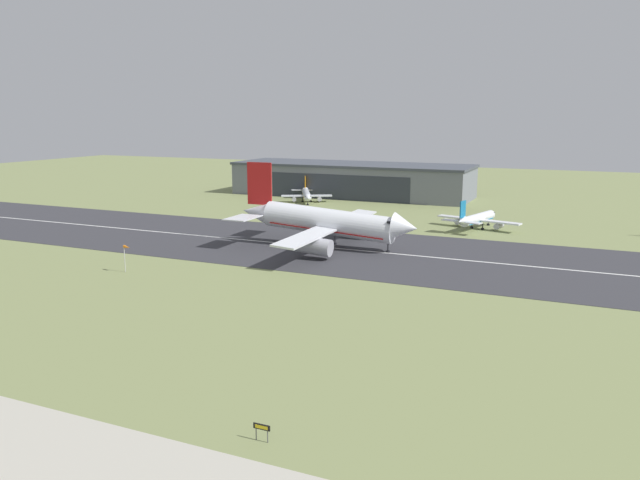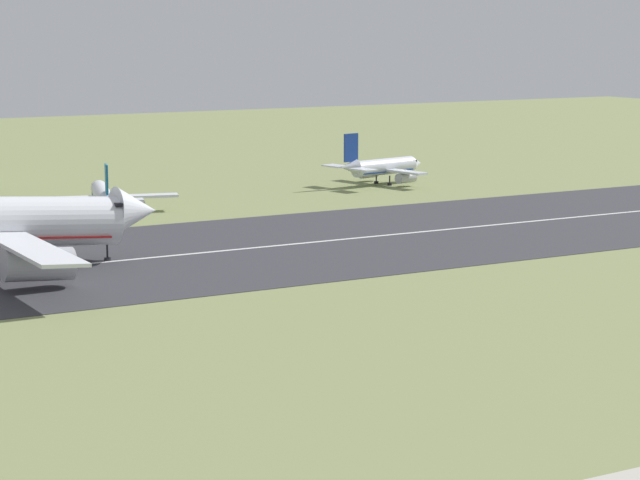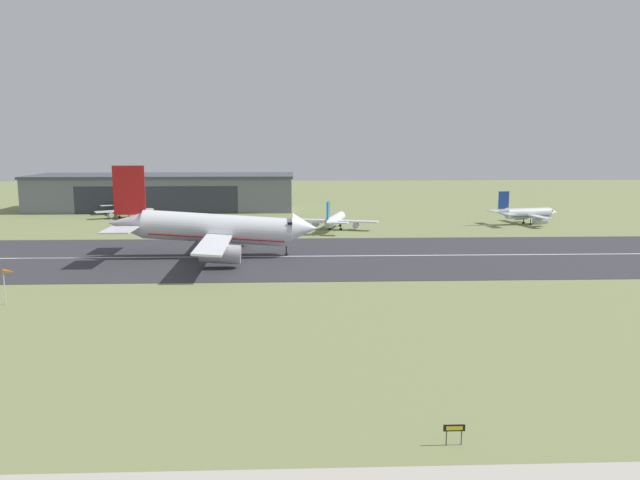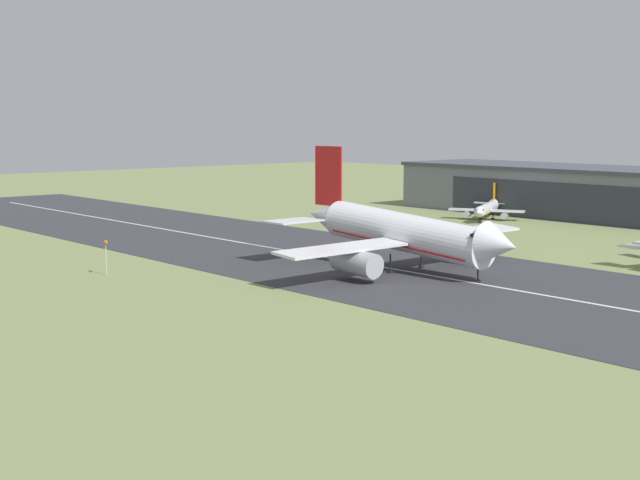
% 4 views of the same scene
% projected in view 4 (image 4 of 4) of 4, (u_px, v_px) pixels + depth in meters
% --- Properties ---
extents(ground_plane, '(610.79, 610.79, 0.00)m').
position_uv_depth(ground_plane, '(71.00, 345.00, 94.10)').
color(ground_plane, '#7A8451').
extents(runway_strip, '(370.79, 48.13, 0.06)m').
position_uv_depth(runway_strip, '(449.00, 279.00, 133.48)').
color(runway_strip, '#333338').
rests_on(runway_strip, ground_plane).
extents(runway_centreline, '(333.71, 0.70, 0.01)m').
position_uv_depth(runway_centreline, '(449.00, 279.00, 133.47)').
color(runway_centreline, silver).
rests_on(runway_centreline, runway_strip).
extents(hangar_building, '(90.89, 28.29, 12.34)m').
position_uv_depth(hangar_building, '(572.00, 191.00, 221.90)').
color(hangar_building, slate).
rests_on(hangar_building, ground_plane).
extents(airplane_landing, '(44.12, 51.40, 19.26)m').
position_uv_depth(airplane_landing, '(404.00, 234.00, 140.41)').
color(airplane_landing, silver).
rests_on(airplane_landing, ground_plane).
extents(airplane_parked_west, '(18.80, 23.59, 8.20)m').
position_uv_depth(airplane_parked_west, '(487.00, 209.00, 213.50)').
color(airplane_parked_west, silver).
rests_on(airplane_parked_west, ground_plane).
extents(windsock_pole, '(2.17, 1.19, 5.45)m').
position_uv_depth(windsock_pole, '(107.00, 245.00, 135.33)').
color(windsock_pole, '#B7B7BC').
rests_on(windsock_pole, ground_plane).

